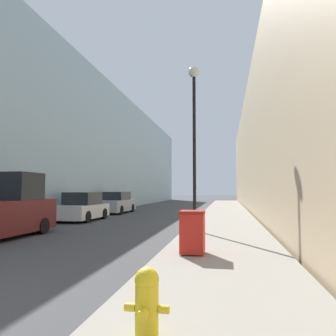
# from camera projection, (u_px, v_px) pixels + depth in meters

# --- Properties ---
(sidewalk_right) EXTENTS (3.30, 60.00, 0.16)m
(sidewalk_right) POSITION_uv_depth(u_px,v_px,m) (226.00, 218.00, 19.63)
(sidewalk_right) COLOR gray
(sidewalk_right) RESTS_ON ground
(building_left_glass) EXTENTS (12.00, 60.00, 11.09)m
(building_left_glass) POSITION_uv_depth(u_px,v_px,m) (55.00, 149.00, 30.62)
(building_left_glass) COLOR #99B7C6
(building_left_glass) RESTS_ON ground
(building_right_stone) EXTENTS (12.00, 60.00, 10.04)m
(building_right_stone) POSITION_uv_depth(u_px,v_px,m) (322.00, 150.00, 26.45)
(building_right_stone) COLOR tan
(building_right_stone) RESTS_ON ground
(fire_hydrant) EXTENTS (0.50, 0.39, 0.76)m
(fire_hydrant) POSITION_uv_depth(u_px,v_px,m) (147.00, 301.00, 3.58)
(fire_hydrant) COLOR yellow
(fire_hydrant) RESTS_ON sidewalk_right
(trash_bin) EXTENTS (0.61, 0.70, 1.08)m
(trash_bin) POSITION_uv_depth(u_px,v_px,m) (193.00, 232.00, 8.28)
(trash_bin) COLOR red
(trash_bin) RESTS_ON sidewalk_right
(lamppost) EXTENTS (0.45, 0.45, 6.63)m
(lamppost) POSITION_uv_depth(u_px,v_px,m) (194.00, 122.00, 13.18)
(lamppost) COLOR black
(lamppost) RESTS_ON sidewalk_right
(pickup_truck) EXTENTS (2.10, 4.88, 2.44)m
(pickup_truck) POSITION_uv_depth(u_px,v_px,m) (0.00, 211.00, 12.03)
(pickup_truck) COLOR #561919
(pickup_truck) RESTS_ON ground
(parked_sedan_near) EXTENTS (1.86, 4.03, 1.63)m
(parked_sedan_near) POSITION_uv_depth(u_px,v_px,m) (83.00, 208.00, 18.85)
(parked_sedan_near) COLOR silver
(parked_sedan_near) RESTS_ON ground
(parked_sedan_far) EXTENTS (1.86, 4.74, 1.61)m
(parked_sedan_far) POSITION_uv_depth(u_px,v_px,m) (116.00, 203.00, 25.00)
(parked_sedan_far) COLOR #A3A8B2
(parked_sedan_far) RESTS_ON ground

